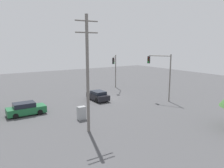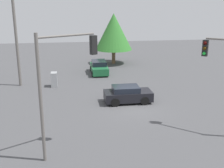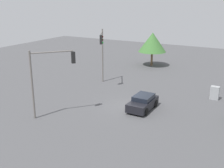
# 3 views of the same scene
# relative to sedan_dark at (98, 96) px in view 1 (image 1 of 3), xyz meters

# --- Properties ---
(ground_plane) EXTENTS (80.00, 80.00, 0.00)m
(ground_plane) POSITION_rel_sedan_dark_xyz_m (-1.40, -0.19, -0.70)
(ground_plane) COLOR #4C4C4F
(sedan_dark) EXTENTS (1.99, 4.01, 1.43)m
(sedan_dark) POSITION_rel_sedan_dark_xyz_m (0.00, 0.00, 0.00)
(sedan_dark) COLOR black
(sedan_dark) RESTS_ON ground_plane
(sedan_green) EXTENTS (4.35, 1.97, 1.51)m
(sedan_green) POSITION_rel_sedan_dark_xyz_m (10.52, 1.34, 0.01)
(sedan_green) COLOR #1E6638
(sedan_green) RESTS_ON ground_plane
(traffic_signal_main) EXTENTS (1.90, 3.17, 6.85)m
(traffic_signal_main) POSITION_rel_sedan_dark_xyz_m (-7.77, 5.16, 3.93)
(traffic_signal_main) COLOR slate
(traffic_signal_main) RESTS_ON ground_plane
(traffic_signal_cross) EXTENTS (2.77, 3.20, 6.28)m
(traffic_signal_cross) POSITION_rel_sedan_dark_xyz_m (-6.78, -5.65, 3.61)
(traffic_signal_cross) COLOR slate
(traffic_signal_cross) RESTS_ON ground_plane
(utility_pole_tall) EXTENTS (2.20, 0.28, 10.86)m
(utility_pole_tall) POSITION_rel_sedan_dark_xyz_m (6.57, 9.87, 5.03)
(utility_pole_tall) COLOR slate
(utility_pole_tall) RESTS_ON ground_plane
(electrical_cabinet) EXTENTS (0.90, 0.59, 1.46)m
(electrical_cabinet) POSITION_rel_sedan_dark_xyz_m (5.68, 6.40, 0.03)
(electrical_cabinet) COLOR #9EA0A3
(electrical_cabinet) RESTS_ON ground_plane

